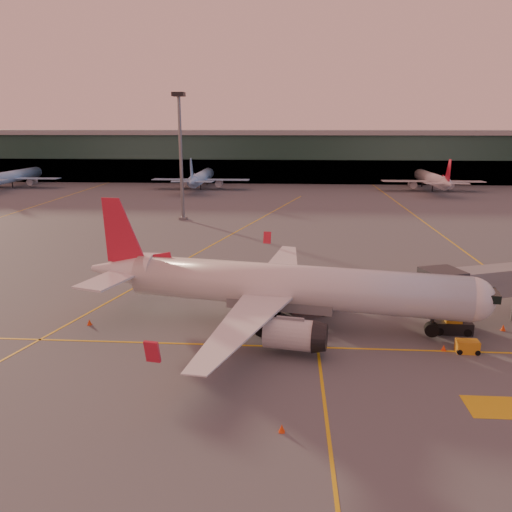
# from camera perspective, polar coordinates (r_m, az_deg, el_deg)

# --- Properties ---
(ground) EXTENTS (600.00, 600.00, 0.00)m
(ground) POSITION_cam_1_polar(r_m,az_deg,el_deg) (41.28, 0.31, -13.17)
(ground) COLOR #4C4F54
(ground) RESTS_ON ground
(taxi_markings) EXTENTS (100.12, 173.00, 0.01)m
(taxi_markings) POSITION_cam_1_polar(r_m,az_deg,el_deg) (83.72, -2.84, 1.40)
(taxi_markings) COLOR gold
(taxi_markings) RESTS_ON ground
(terminal) EXTENTS (400.00, 20.00, 17.60)m
(terminal) POSITION_cam_1_polar(r_m,az_deg,el_deg) (178.52, 3.14, 11.35)
(terminal) COLOR #19382D
(terminal) RESTS_ON ground
(mast_west_near) EXTENTS (2.40, 2.40, 25.60)m
(mast_west_near) POSITION_cam_1_polar(r_m,az_deg,el_deg) (104.88, -8.62, 12.16)
(mast_west_near) COLOR slate
(mast_west_near) RESTS_ON ground
(distant_aircraft_row) EXTENTS (225.00, 34.00, 13.00)m
(distant_aircraft_row) POSITION_cam_1_polar(r_m,az_deg,el_deg) (165.36, -16.15, 7.48)
(distant_aircraft_row) COLOR #8CBCEB
(distant_aircraft_row) RESTS_ON ground
(main_airplane) EXTENTS (40.09, 36.36, 12.14)m
(main_airplane) POSITION_cam_1_polar(r_m,az_deg,el_deg) (49.00, 2.70, -3.56)
(main_airplane) COLOR silver
(main_airplane) RESTS_ON ground
(catering_truck) EXTENTS (5.88, 3.28, 4.33)m
(catering_truck) POSITION_cam_1_polar(r_m,az_deg,el_deg) (53.35, 5.82, -3.76)
(catering_truck) COLOR red
(catering_truck) RESTS_ON ground
(gpu_cart) EXTENTS (1.98, 1.21, 1.13)m
(gpu_cart) POSITION_cam_1_polar(r_m,az_deg,el_deg) (48.01, 23.00, -9.53)
(gpu_cart) COLOR orange
(gpu_cart) RESTS_ON ground
(pushback_tug) EXTENTS (3.71, 2.13, 1.86)m
(pushback_tug) POSITION_cam_1_polar(r_m,az_deg,el_deg) (51.82, 21.46, -7.33)
(pushback_tug) COLOR black
(pushback_tug) RESTS_ON ground
(cone_nose) EXTENTS (0.48, 0.48, 0.61)m
(cone_nose) POSITION_cam_1_polar(r_m,az_deg,el_deg) (54.42, 26.41, -7.35)
(cone_nose) COLOR #EC3E0C
(cone_nose) RESTS_ON ground
(cone_tail) EXTENTS (0.46, 0.46, 0.59)m
(cone_tail) POSITION_cam_1_polar(r_m,az_deg,el_deg) (52.83, -18.50, -7.18)
(cone_tail) COLOR #EC3E0C
(cone_tail) RESTS_ON ground
(cone_wing_right) EXTENTS (0.44, 0.44, 0.55)m
(cone_wing_right) POSITION_cam_1_polar(r_m,az_deg,el_deg) (34.29, 2.97, -19.06)
(cone_wing_right) COLOR #EC3E0C
(cone_wing_right) RESTS_ON ground
(cone_wing_left) EXTENTS (0.41, 0.41, 0.53)m
(cone_wing_left) POSITION_cam_1_polar(r_m,az_deg,el_deg) (65.59, 2.72, -2.17)
(cone_wing_left) COLOR #EC3E0C
(cone_wing_left) RESTS_ON ground
(cone_fwd) EXTENTS (0.43, 0.43, 0.55)m
(cone_fwd) POSITION_cam_1_polar(r_m,az_deg,el_deg) (47.74, 20.66, -9.80)
(cone_fwd) COLOR #EC3E0C
(cone_fwd) RESTS_ON ground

